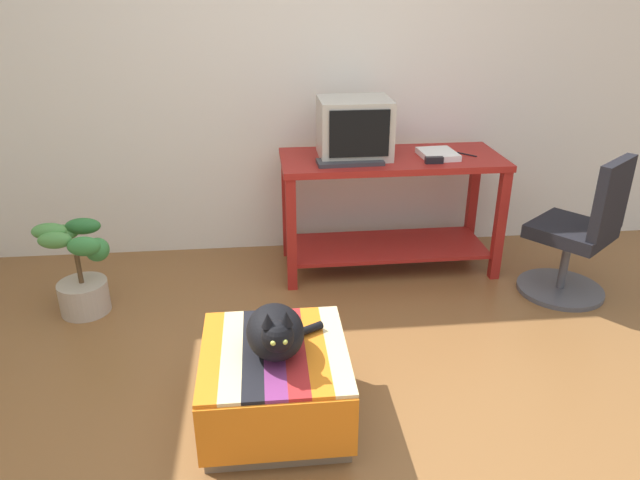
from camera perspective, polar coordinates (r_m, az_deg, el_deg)
ground_plane at (r=2.66m, az=2.24°, el=-18.62°), size 14.00×14.00×0.00m
back_wall at (r=4.02m, az=-1.66°, el=16.98°), size 8.00×0.10×2.60m
desk at (r=3.84m, az=6.80°, el=4.51°), size 1.40×0.59×0.77m
tv_monitor at (r=3.71m, az=3.35°, el=10.74°), size 0.44×0.38×0.36m
keyboard at (r=3.58m, az=2.93°, el=7.57°), size 0.41×0.17×0.02m
book at (r=3.79m, az=11.36°, el=8.17°), size 0.23×0.27×0.04m
ottoman_with_blanket at (r=2.64m, az=-4.36°, el=-13.81°), size 0.62×0.67×0.36m
cat at (r=2.45m, az=-4.30°, el=-8.90°), size 0.35×0.36×0.26m
potted_plant at (r=3.65m, az=-22.28°, el=-2.88°), size 0.38×0.33×0.58m
office_chair at (r=3.82m, az=23.87°, el=0.21°), size 0.59×0.59×0.89m
stapler at (r=3.66m, az=11.02°, el=7.62°), size 0.11×0.04×0.04m
pen at (r=3.88m, az=14.06°, el=8.06°), size 0.10×0.11×0.01m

